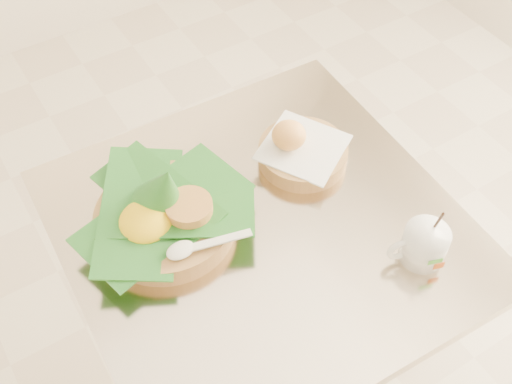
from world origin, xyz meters
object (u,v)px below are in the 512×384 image
cafe_table (261,287)px  rice_basket (164,213)px  bread_basket (301,150)px  coffee_mug (423,244)px

cafe_table → rice_basket: rice_basket is taller
cafe_table → bread_basket: size_ratio=3.62×
rice_basket → coffee_mug: size_ratio=2.31×
cafe_table → coffee_mug: coffee_mug is taller
coffee_mug → bread_basket: bearing=99.2°
cafe_table → rice_basket: size_ratio=2.35×
cafe_table → coffee_mug: (0.20, -0.21, 0.26)m
rice_basket → coffee_mug: (0.35, -0.29, -0.01)m
cafe_table → rice_basket: bearing=149.4°
cafe_table → bread_basket: (0.15, 0.10, 0.25)m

